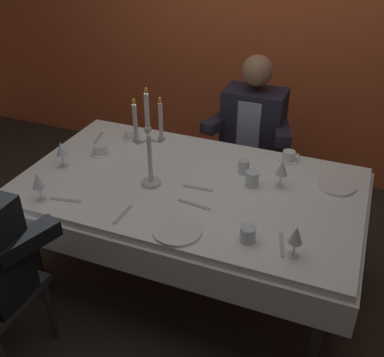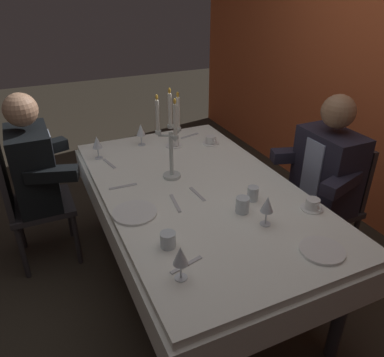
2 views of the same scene
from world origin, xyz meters
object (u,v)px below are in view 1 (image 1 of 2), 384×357
wine_glass_1 (61,149)px  coffee_cup_1 (100,150)px  wine_glass_2 (38,181)px  water_tumbler_2 (252,179)px  coffee_cup_0 (131,135)px  dinner_plate_0 (177,230)px  dining_table (189,200)px  water_tumbler_0 (244,167)px  candelabra (149,144)px  wine_glass_0 (282,168)px  seated_diner_1 (253,125)px  wine_glass_3 (296,235)px  coffee_cup_2 (289,156)px  dinner_plate_1 (336,186)px  water_tumbler_1 (248,234)px

wine_glass_1 → coffee_cup_1: bearing=60.7°
wine_glass_2 → water_tumbler_2: bearing=29.0°
wine_glass_2 → coffee_cup_0: wine_glass_2 is taller
dinner_plate_0 → water_tumbler_2: size_ratio=2.73×
dining_table → coffee_cup_1: (-0.65, 0.11, 0.15)m
wine_glass_1 → coffee_cup_1: size_ratio=1.24×
water_tumbler_0 → water_tumbler_2: bearing=-55.1°
wine_glass_2 → coffee_cup_1: size_ratio=1.24×
candelabra → coffee_cup_1: bearing=156.3°
wine_glass_0 → seated_diner_1: seated_diner_1 is taller
dining_table → candelabra: size_ratio=3.41×
dining_table → wine_glass_1: size_ratio=11.83×
water_tumbler_2 → wine_glass_2: bearing=-151.0°
wine_glass_1 → seated_diner_1: (0.90, 0.99, -0.12)m
wine_glass_0 → dinner_plate_0: bearing=-122.6°
wine_glass_2 → wine_glass_3: size_ratio=1.00×
dining_table → water_tumbler_2: bearing=17.1°
dining_table → candelabra: 0.43m
coffee_cup_2 → dinner_plate_1: bearing=-33.3°
dinner_plate_1 → coffee_cup_1: size_ratio=1.58×
water_tumbler_2 → dining_table: bearing=-162.9°
wine_glass_0 → wine_glass_1: (-1.25, -0.26, 0.00)m
dinner_plate_1 → seated_diner_1: (-0.64, 0.62, -0.01)m
water_tumbler_2 → candelabra: bearing=-159.7°
dining_table → dinner_plate_1: dinner_plate_1 is taller
water_tumbler_2 → coffee_cup_1: size_ratio=0.67×
dinner_plate_1 → coffee_cup_2: 0.37m
candelabra → dinner_plate_0: (0.31, -0.34, -0.25)m
dinner_plate_0 → wine_glass_0: 0.70m
water_tumbler_1 → seated_diner_1: size_ratio=0.06×
coffee_cup_0 → wine_glass_1: bearing=-112.2°
candelabra → wine_glass_0: 0.73m
dining_table → candelabra: bearing=-154.5°
dinner_plate_1 → seated_diner_1: 0.89m
dinner_plate_1 → wine_glass_3: bearing=-99.7°
wine_glass_1 → water_tumbler_1: bearing=-12.2°
water_tumbler_1 → coffee_cup_0: 1.26m
wine_glass_3 → coffee_cup_2: (-0.19, 0.86, -0.09)m
seated_diner_1 → wine_glass_2: bearing=-120.9°
wine_glass_2 → coffee_cup_1: 0.56m
coffee_cup_1 → water_tumbler_1: bearing=-23.5°
seated_diner_1 → coffee_cup_1: bearing=-135.0°
dining_table → water_tumbler_1: water_tumbler_1 is taller
wine_glass_3 → coffee_cup_1: size_ratio=1.24×
dining_table → wine_glass_2: bearing=-145.9°
coffee_cup_0 → dining_table: bearing=-33.5°
water_tumbler_1 → coffee_cup_1: 1.19m
wine_glass_2 → wine_glass_3: 1.33m
coffee_cup_1 → coffee_cup_2: same height
water_tumbler_0 → dinner_plate_1: bearing=4.9°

